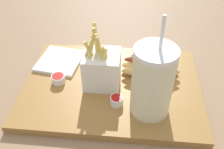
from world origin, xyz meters
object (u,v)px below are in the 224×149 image
(fries_basket, at_px, (102,68))
(ketchup_cup_1, at_px, (58,79))
(ketchup_cup_2, at_px, (117,100))
(hot_dog_1, at_px, (151,66))
(soda_cup, at_px, (152,82))
(napkin_stack, at_px, (60,61))

(fries_basket, bearing_deg, ketchup_cup_1, -176.40)
(ketchup_cup_1, height_order, ketchup_cup_2, same)
(hot_dog_1, bearing_deg, soda_cup, -91.88)
(ketchup_cup_1, bearing_deg, fries_basket, 3.60)
(hot_dog_1, relative_size, ketchup_cup_2, 5.07)
(ketchup_cup_1, relative_size, ketchup_cup_2, 1.13)
(soda_cup, distance_m, hot_dog_1, 0.14)
(fries_basket, relative_size, ketchup_cup_2, 5.16)
(hot_dog_1, bearing_deg, ketchup_cup_2, -123.48)
(fries_basket, bearing_deg, soda_cup, -33.41)
(fries_basket, bearing_deg, ketchup_cup_2, -58.71)
(fries_basket, relative_size, napkin_stack, 1.32)
(hot_dog_1, height_order, ketchup_cup_1, hot_dog_1)
(soda_cup, height_order, napkin_stack, soda_cup)
(soda_cup, xyz_separation_m, ketchup_cup_2, (-0.08, 0.01, -0.07))
(hot_dog_1, distance_m, ketchup_cup_2, 0.15)
(fries_basket, distance_m, hot_dog_1, 0.14)
(soda_cup, bearing_deg, hot_dog_1, 88.12)
(napkin_stack, bearing_deg, hot_dog_1, -6.38)
(hot_dog_1, bearing_deg, fries_basket, -157.92)
(soda_cup, relative_size, ketchup_cup_1, 6.82)
(hot_dog_1, height_order, napkin_stack, hot_dog_1)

